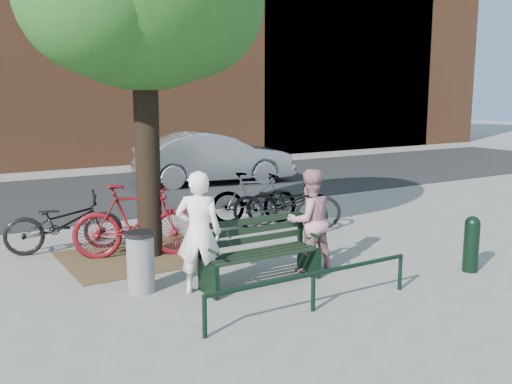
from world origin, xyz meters
TOP-DOWN VIEW (x-y plane):
  - ground at (0.00, 0.00)m, footprint 90.00×90.00m
  - dirt_pit at (-1.00, 2.20)m, footprint 2.40×2.00m
  - road at (0.00, 8.50)m, footprint 40.00×7.00m
  - park_bench at (-0.00, 0.08)m, footprint 1.74×0.54m
  - guard_railing at (0.00, -1.20)m, footprint 3.06×0.06m
  - person_left at (-0.90, 0.15)m, footprint 0.73×0.67m
  - person_right at (0.95, 0.15)m, footprint 0.83×0.68m
  - bollard at (3.01, -1.18)m, footprint 0.23×0.23m
  - litter_bin at (-1.56, 0.60)m, footprint 0.41×0.41m
  - bicycle_a at (-1.96, 3.17)m, footprint 2.03×1.03m
  - bicycle_b at (-1.03, 2.20)m, footprint 2.12×1.24m
  - bicycle_c at (2.44, 2.66)m, footprint 1.86×1.80m
  - bicycle_d at (1.92, 3.32)m, footprint 1.84×1.15m
  - bicycle_e at (2.05, 2.57)m, footprint 1.79×1.89m
  - parked_car at (3.66, 8.44)m, footprint 4.89×2.49m

SIDE VIEW (x-z plane):
  - ground at x=0.00m, z-range 0.00..0.00m
  - road at x=0.00m, z-range 0.00..0.01m
  - dirt_pit at x=-1.00m, z-range 0.00..0.02m
  - guard_railing at x=0.00m, z-range 0.15..0.66m
  - litter_bin at x=-1.56m, z-range 0.01..0.84m
  - bollard at x=3.01m, z-range 0.03..0.89m
  - park_bench at x=0.00m, z-range -0.01..0.97m
  - bicycle_c at x=2.44m, z-range 0.00..1.01m
  - bicycle_a at x=-1.96m, z-range 0.00..1.02m
  - bicycle_e at x=2.05m, z-range 0.00..1.02m
  - bicycle_d at x=1.92m, z-range 0.00..1.07m
  - bicycle_b at x=-1.03m, z-range 0.00..1.23m
  - parked_car at x=3.66m, z-range 0.00..1.54m
  - person_right at x=0.95m, z-range 0.00..1.57m
  - person_left at x=-0.90m, z-range 0.00..1.67m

